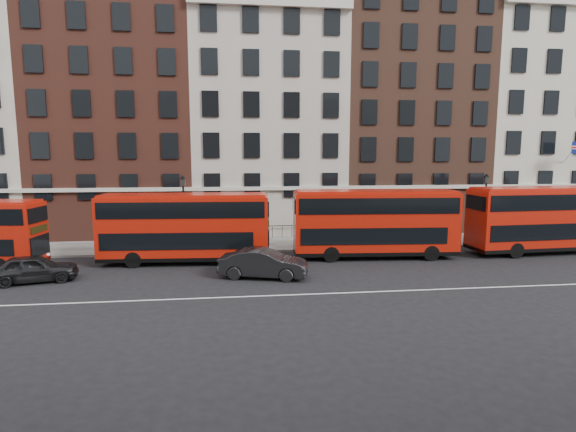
{
  "coord_description": "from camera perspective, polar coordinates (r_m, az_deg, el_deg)",
  "views": [
    {
      "loc": [
        -3.07,
        -23.41,
        6.96
      ],
      "look_at": [
        0.36,
        5.0,
        3.0
      ],
      "focal_mm": 28.0,
      "sensor_mm": 36.0,
      "label": 1
    }
  ],
  "objects": [
    {
      "name": "iron_railings",
      "position": [
        36.79,
        -1.99,
        -2.0
      ],
      "size": [
        6.6,
        0.06,
        1.0
      ],
      "primitive_type": null,
      "color": "black",
      "rests_on": "pavement"
    },
    {
      "name": "bus_c",
      "position": [
        30.64,
        10.9,
        -0.72
      ],
      "size": [
        11.04,
        3.33,
        4.57
      ],
      "rotation": [
        0.0,
        0.0,
        -0.07
      ],
      "color": "#B21609",
      "rests_on": "ground"
    },
    {
      "name": "lamp_post_right",
      "position": [
        38.07,
        23.73,
        1.36
      ],
      "size": [
        0.44,
        0.44,
        5.33
      ],
      "color": "black",
      "rests_on": "pavement"
    },
    {
      "name": "car_rear",
      "position": [
        28.31,
        -29.6,
        -5.81
      ],
      "size": [
        4.76,
        2.78,
        1.52
      ],
      "primitive_type": "imported",
      "rotation": [
        0.0,
        0.0,
        1.8
      ],
      "color": "black",
      "rests_on": "ground"
    },
    {
      "name": "kerb",
      "position": [
        32.3,
        -1.27,
        -4.42
      ],
      "size": [
        80.0,
        0.3,
        0.16
      ],
      "primitive_type": "cube",
      "color": "gray",
      "rests_on": "ground"
    },
    {
      "name": "ground",
      "position": [
        24.61,
        0.58,
        -8.55
      ],
      "size": [
        120.0,
        120.0,
        0.0
      ],
      "primitive_type": "plane",
      "color": "black",
      "rests_on": "ground"
    },
    {
      "name": "lamp_post_left",
      "position": [
        32.66,
        -13.09,
        0.85
      ],
      "size": [
        0.44,
        0.44,
        5.33
      ],
      "color": "black",
      "rests_on": "pavement"
    },
    {
      "name": "pavement",
      "position": [
        34.74,
        -1.67,
        -3.56
      ],
      "size": [
        80.0,
        5.0,
        0.15
      ],
      "primitive_type": "cube",
      "color": "gray",
      "rests_on": "ground"
    },
    {
      "name": "car_front",
      "position": [
        25.56,
        -3.15,
        -6.03
      ],
      "size": [
        5.25,
        2.93,
        1.64
      ],
      "primitive_type": "imported",
      "rotation": [
        0.0,
        0.0,
        1.32
      ],
      "color": "black",
      "rests_on": "ground"
    },
    {
      "name": "bus_d",
      "position": [
        36.43,
        30.0,
        -0.2
      ],
      "size": [
        11.27,
        3.27,
        4.68
      ],
      "rotation": [
        0.0,
        0.0,
        0.05
      ],
      "color": "#B21609",
      "rests_on": "ground"
    },
    {
      "name": "building_terrace",
      "position": [
        41.51,
        -3.11,
        12.4
      ],
      "size": [
        64.0,
        11.95,
        22.0
      ],
      "color": "#AFA897",
      "rests_on": "ground"
    },
    {
      "name": "bus_b",
      "position": [
        29.37,
        -13.02,
        -1.27
      ],
      "size": [
        10.75,
        3.19,
        4.46
      ],
      "rotation": [
        0.0,
        0.0,
        -0.06
      ],
      "color": "#B21609",
      "rests_on": "ground"
    },
    {
      "name": "road_centre_line",
      "position": [
        22.72,
        1.24,
        -9.95
      ],
      "size": [
        70.0,
        0.12,
        0.01
      ],
      "primitive_type": "cube",
      "color": "white",
      "rests_on": "ground"
    }
  ]
}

